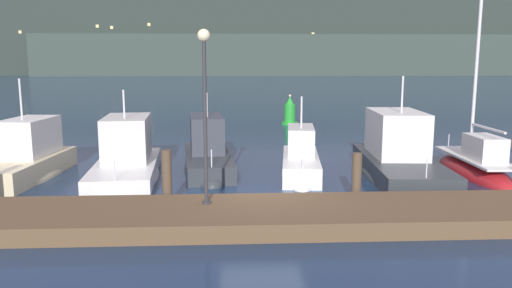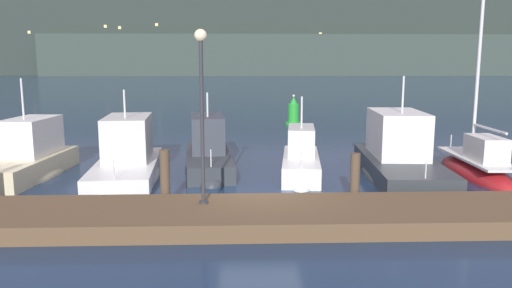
# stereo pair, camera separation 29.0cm
# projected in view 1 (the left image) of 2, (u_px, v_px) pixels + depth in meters

# --- Properties ---
(ground_plane) EXTENTS (400.00, 400.00, 0.00)m
(ground_plane) POSITION_uv_depth(u_px,v_px,m) (262.00, 205.00, 14.66)
(ground_plane) COLOR #192D4C
(dock) EXTENTS (23.90, 2.80, 0.45)m
(dock) POSITION_uv_depth(u_px,v_px,m) (267.00, 216.00, 12.87)
(dock) COLOR brown
(dock) RESTS_ON ground
(mooring_pile_1) EXTENTS (0.28, 0.28, 1.67)m
(mooring_pile_1) POSITION_uv_depth(u_px,v_px,m) (167.00, 179.00, 14.25)
(mooring_pile_1) COLOR #4C3D2D
(mooring_pile_1) RESTS_ON ground
(mooring_pile_2) EXTENTS (0.28, 0.28, 1.54)m
(mooring_pile_2) POSITION_uv_depth(u_px,v_px,m) (357.00, 179.00, 14.55)
(mooring_pile_2) COLOR #4C3D2D
(mooring_pile_2) RESTS_ON ground
(motorboat_berth_1) EXTENTS (2.50, 5.73, 4.16)m
(motorboat_berth_1) POSITION_uv_depth(u_px,v_px,m) (26.00, 168.00, 18.00)
(motorboat_berth_1) COLOR beige
(motorboat_berth_1) RESTS_ON ground
(motorboat_berth_2) EXTENTS (2.83, 6.65, 3.67)m
(motorboat_berth_2) POSITION_uv_depth(u_px,v_px,m) (127.00, 166.00, 18.20)
(motorboat_berth_2) COLOR white
(motorboat_berth_2) RESTS_ON ground
(motorboat_berth_3) EXTENTS (2.39, 6.19, 3.64)m
(motorboat_berth_3) POSITION_uv_depth(u_px,v_px,m) (208.00, 161.00, 19.40)
(motorboat_berth_3) COLOR #2D3338
(motorboat_berth_3) RESTS_ON ground
(motorboat_berth_4) EXTENTS (1.99, 5.16, 3.54)m
(motorboat_berth_4) POSITION_uv_depth(u_px,v_px,m) (301.00, 167.00, 18.52)
(motorboat_berth_4) COLOR white
(motorboat_berth_4) RESTS_ON ground
(motorboat_berth_5) EXTENTS (3.10, 7.36, 4.13)m
(motorboat_berth_5) POSITION_uv_depth(u_px,v_px,m) (399.00, 163.00, 18.27)
(motorboat_berth_5) COLOR #2D3338
(motorboat_berth_5) RESTS_ON ground
(sailboat_berth_6) EXTENTS (1.70, 5.41, 7.00)m
(sailboat_berth_6) POSITION_uv_depth(u_px,v_px,m) (475.00, 169.00, 18.48)
(sailboat_berth_6) COLOR red
(sailboat_berth_6) RESTS_ON ground
(channel_buoy) EXTENTS (1.09, 1.09, 1.98)m
(channel_buoy) POSITION_uv_depth(u_px,v_px,m) (290.00, 113.00, 32.86)
(channel_buoy) COLOR green
(channel_buoy) RESTS_ON ground
(dock_lamppost) EXTENTS (0.32, 0.32, 4.52)m
(dock_lamppost) POSITION_uv_depth(u_px,v_px,m) (205.00, 90.00, 12.71)
(dock_lamppost) COLOR #2D2D33
(dock_lamppost) RESTS_ON dock
(hillside_backdrop) EXTENTS (240.00, 23.00, 21.25)m
(hillside_backdrop) POSITION_uv_depth(u_px,v_px,m) (243.00, 41.00, 146.02)
(hillside_backdrop) COLOR #28332D
(hillside_backdrop) RESTS_ON ground
(rowboat_adrift) EXTENTS (2.81, 2.80, 0.56)m
(rowboat_adrift) POSITION_uv_depth(u_px,v_px,m) (506.00, 146.00, 24.57)
(rowboat_adrift) COLOR #2D3338
(rowboat_adrift) RESTS_ON ground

